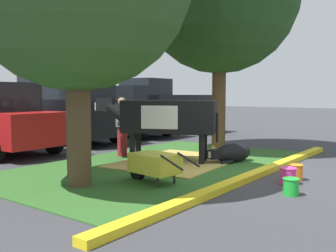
% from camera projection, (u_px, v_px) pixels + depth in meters
% --- Properties ---
extents(ground_plane, '(80.00, 80.00, 0.00)m').
position_uv_depth(ground_plane, '(225.00, 171.00, 8.59)').
color(ground_plane, '#38383D').
extents(grass_island, '(7.92, 4.58, 0.02)m').
position_uv_depth(grass_island, '(160.00, 164.00, 9.37)').
color(grass_island, '#2D5B23').
rests_on(grass_island, ground).
extents(curb_yellow, '(9.12, 0.24, 0.12)m').
position_uv_depth(curb_yellow, '(254.00, 175.00, 7.91)').
color(curb_yellow, yellow).
rests_on(curb_yellow, ground).
extents(hay_bedding, '(3.40, 2.68, 0.04)m').
position_uv_depth(hay_bedding, '(178.00, 162.00, 9.63)').
color(hay_bedding, tan).
rests_on(hay_bedding, ground).
extents(cow_holstein, '(1.67, 2.98, 1.59)m').
position_uv_depth(cow_holstein, '(164.00, 117.00, 9.59)').
color(cow_holstein, black).
rests_on(cow_holstein, ground).
extents(calf_lying, '(1.33, 0.83, 0.48)m').
position_uv_depth(calf_lying, '(232.00, 153.00, 9.60)').
color(calf_lying, black).
rests_on(calf_lying, ground).
extents(person_handler, '(0.50, 0.34, 1.61)m').
position_uv_depth(person_handler, '(122.00, 125.00, 10.50)').
color(person_handler, maroon).
rests_on(person_handler, ground).
extents(wheelbarrow, '(0.71, 1.62, 0.63)m').
position_uv_depth(wheelbarrow, '(154.00, 164.00, 7.35)').
color(wheelbarrow, gold).
rests_on(wheelbarrow, ground).
extents(bucket_green, '(0.28, 0.28, 0.29)m').
position_uv_depth(bucket_green, '(291.00, 186.00, 6.53)').
color(bucket_green, green).
rests_on(bucket_green, ground).
extents(bucket_pink, '(0.33, 0.33, 0.32)m').
position_uv_depth(bucket_pink, '(288.00, 175.00, 7.34)').
color(bucket_pink, '#EA3893').
rests_on(bucket_pink, ground).
extents(bucket_orange, '(0.27, 0.27, 0.32)m').
position_uv_depth(bucket_orange, '(296.00, 172.00, 7.67)').
color(bucket_orange, orange).
rests_on(bucket_orange, ground).
extents(suv_black, '(2.18, 4.63, 2.52)m').
position_uv_depth(suv_black, '(66.00, 106.00, 13.54)').
color(suv_black, black).
rests_on(suv_black, ground).
extents(hatchback_white, '(2.08, 4.43, 2.02)m').
position_uv_depth(hatchback_white, '(126.00, 112.00, 15.71)').
color(hatchback_white, black).
rests_on(hatchback_white, ground).
extents(pickup_truck_black, '(2.29, 5.43, 2.42)m').
position_uv_depth(pickup_truck_black, '(160.00, 107.00, 17.99)').
color(pickup_truck_black, black).
rests_on(pickup_truck_black, ground).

